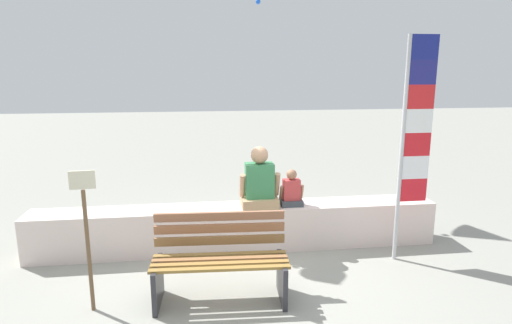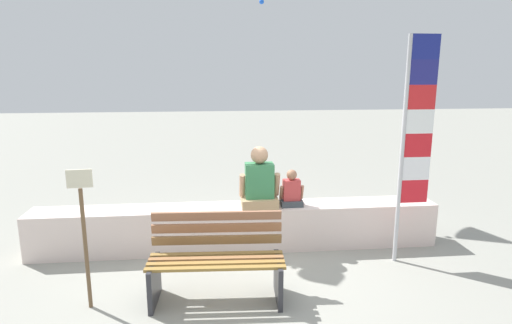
# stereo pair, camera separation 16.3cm
# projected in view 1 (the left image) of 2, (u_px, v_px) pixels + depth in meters

# --- Properties ---
(ground_plane) EXTENTS (40.00, 40.00, 0.00)m
(ground_plane) POSITION_uv_depth(u_px,v_px,m) (244.00, 275.00, 5.09)
(ground_plane) COLOR gray
(seawall_ledge) EXTENTS (5.43, 0.50, 0.59)m
(seawall_ledge) POSITION_uv_depth(u_px,v_px,m) (237.00, 227.00, 5.81)
(seawall_ledge) COLOR beige
(seawall_ledge) RESTS_ON ground
(park_bench) EXTENTS (1.44, 0.68, 0.88)m
(park_bench) POSITION_uv_depth(u_px,v_px,m) (220.00, 262.00, 4.52)
(park_bench) COLOR olive
(park_bench) RESTS_ON ground
(person_adult) EXTENTS (0.53, 0.39, 0.82)m
(person_adult) POSITION_uv_depth(u_px,v_px,m) (259.00, 183.00, 5.67)
(person_adult) COLOR tan
(person_adult) RESTS_ON seawall_ledge
(person_child) EXTENTS (0.32, 0.24, 0.50)m
(person_child) POSITION_uv_depth(u_px,v_px,m) (291.00, 191.00, 5.76)
(person_child) COLOR #383F47
(person_child) RESTS_ON seawall_ledge
(flag_banner) EXTENTS (0.39, 0.05, 2.79)m
(flag_banner) POSITION_uv_depth(u_px,v_px,m) (412.00, 133.00, 5.20)
(flag_banner) COLOR #B7B7BC
(flag_banner) RESTS_ON ground
(sign_post) EXTENTS (0.24, 0.04, 1.46)m
(sign_post) POSITION_uv_depth(u_px,v_px,m) (87.00, 231.00, 4.18)
(sign_post) COLOR brown
(sign_post) RESTS_ON ground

